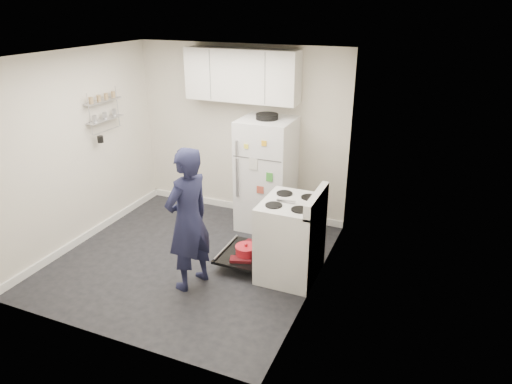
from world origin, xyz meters
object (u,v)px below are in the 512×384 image
at_px(electric_range, 290,239).
at_px(refrigerator, 266,174).
at_px(person, 188,220).
at_px(open_oven_door, 245,252).

distance_m(electric_range, refrigerator, 1.36).
relative_size(electric_range, person, 0.67).
bearing_deg(refrigerator, person, -97.88).
bearing_deg(person, open_oven_door, 163.00).
xyz_separation_m(open_oven_door, refrigerator, (-0.16, 1.13, 0.61)).
relative_size(electric_range, open_oven_door, 1.57).
height_order(electric_range, refrigerator, refrigerator).
relative_size(electric_range, refrigerator, 0.67).
bearing_deg(electric_range, person, -146.73).
distance_m(electric_range, open_oven_door, 0.63).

